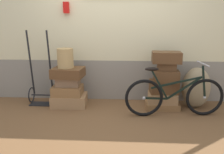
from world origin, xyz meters
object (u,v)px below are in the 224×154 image
suitcase_0 (69,100)px  suitcase_2 (68,81)px  bicycle (174,96)px  suitcase_1 (68,90)px  suitcase_6 (164,87)px  suitcase_9 (166,57)px  suitcase_5 (162,98)px  suitcase_7 (166,76)px  luggage_trolley (41,87)px  burlap_sack (196,88)px  suitcase_3 (68,73)px  wicker_basket (65,58)px  suitcase_8 (167,66)px  suitcase_4 (162,105)px

suitcase_0 → suitcase_2: 0.36m
bicycle → suitcase_2: bearing=167.9°
suitcase_0 → suitcase_1: size_ratio=1.19×
suitcase_6 → bicycle: size_ratio=0.30×
suitcase_9 → suitcase_1: bearing=-177.4°
suitcase_1 → suitcase_5: suitcase_1 is taller
suitcase_5 → suitcase_7: size_ratio=1.16×
suitcase_2 → luggage_trolley: luggage_trolley is taller
suitcase_7 → suitcase_9: bearing=104.7°
suitcase_1 → suitcase_2: 0.17m
suitcase_5 → burlap_sack: burlap_sack is taller
suitcase_1 → suitcase_3: bearing=10.9°
suitcase_1 → bicycle: bearing=-10.3°
wicker_basket → burlap_sack: (2.31, 0.07, -0.52)m
suitcase_3 → wicker_basket: bearing=173.0°
suitcase_0 → suitcase_7: bearing=-3.2°
suitcase_1 → suitcase_7: size_ratio=1.20×
suitcase_6 → suitcase_9: size_ratio=0.99×
suitcase_3 → suitcase_5: suitcase_3 is taller
suitcase_8 → wicker_basket: bearing=-173.6°
suitcase_8 → suitcase_0: bearing=-173.7°
suitcase_9 → suitcase_5: bearing=-135.4°
suitcase_4 → bicycle: bicycle is taller
suitcase_4 → suitcase_8: 0.69m
suitcase_5 → wicker_basket: (-1.72, 0.02, 0.69)m
suitcase_2 → wicker_basket: (-0.03, -0.03, 0.42)m
suitcase_5 → burlap_sack: bearing=12.1°
suitcase_9 → bicycle: 0.69m
suitcase_1 → bicycle: size_ratio=0.32×
suitcase_0 → suitcase_1: bearing=-145.0°
suitcase_3 → luggage_trolley: bearing=170.8°
suitcase_0 → luggage_trolley: luggage_trolley is taller
suitcase_7 → wicker_basket: size_ratio=1.27×
suitcase_3 → burlap_sack: size_ratio=0.74×
suitcase_4 → luggage_trolley: bearing=176.4°
suitcase_2 → suitcase_4: suitcase_2 is taller
suitcase_2 → burlap_sack: (2.29, 0.04, -0.10)m
suitcase_0 → suitcase_9: bearing=-2.0°
suitcase_7 → suitcase_4: bearing=160.1°
suitcase_1 → suitcase_5: 1.70m
suitcase_9 → burlap_sack: (0.56, 0.05, -0.55)m
suitcase_2 → suitcase_7: (1.74, -0.05, 0.13)m
suitcase_5 → suitcase_8: 0.56m
suitcase_8 → burlap_sack: suitcase_8 is taller
suitcase_2 → suitcase_4: (1.69, -0.03, -0.40)m
wicker_basket → luggage_trolley: luggage_trolley is taller
suitcase_2 → burlap_sack: 2.29m
suitcase_1 → suitcase_3: suitcase_3 is taller
luggage_trolley → burlap_sack: size_ratio=1.88×
suitcase_4 → suitcase_7: bearing=-24.6°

